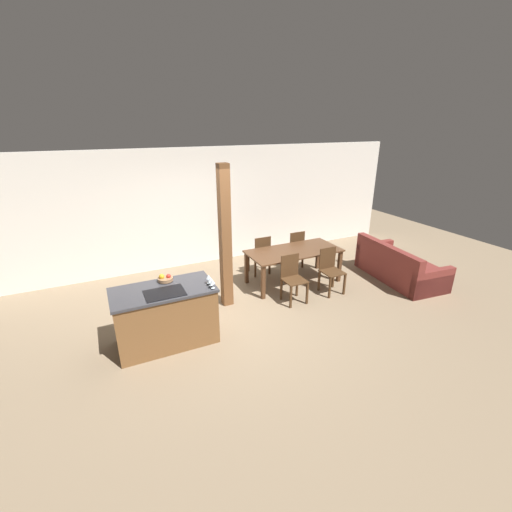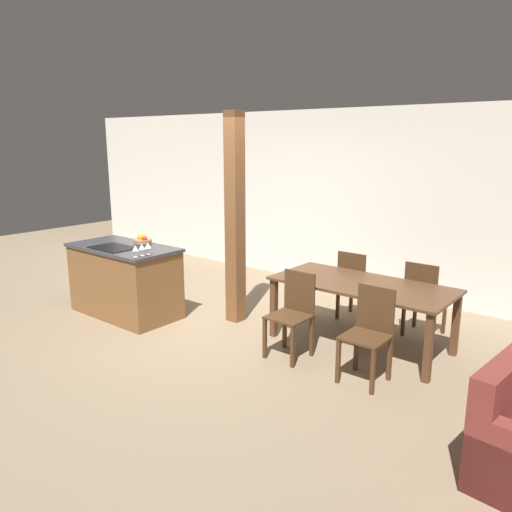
{
  "view_description": "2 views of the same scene",
  "coord_description": "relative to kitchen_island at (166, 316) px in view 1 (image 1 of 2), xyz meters",
  "views": [
    {
      "loc": [
        -1.88,
        -4.97,
        3.19
      ],
      "look_at": [
        0.6,
        0.2,
        0.95
      ],
      "focal_mm": 24.0,
      "sensor_mm": 36.0,
      "label": 1
    },
    {
      "loc": [
        4.09,
        -4.1,
        2.25
      ],
      "look_at": [
        0.6,
        0.2,
        0.95
      ],
      "focal_mm": 35.0,
      "sensor_mm": 36.0,
      "label": 2
    }
  ],
  "objects": [
    {
      "name": "dining_chair_near_left",
      "position": [
        2.44,
        0.32,
        0.02
      ],
      "size": [
        0.4,
        0.4,
        0.9
      ],
      "color": "#472D19",
      "rests_on": "ground_plane"
    },
    {
      "name": "wall_back",
      "position": [
        1.17,
        2.96,
        0.89
      ],
      "size": [
        11.2,
        0.08,
        2.7
      ],
      "color": "silver",
      "rests_on": "ground_plane"
    },
    {
      "name": "ground_plane",
      "position": [
        1.17,
        0.33,
        -0.46
      ],
      "size": [
        16.0,
        16.0,
        0.0
      ],
      "primitive_type": "plane",
      "color": "#847056"
    },
    {
      "name": "wine_glass_middle",
      "position": [
        0.67,
        -0.22,
        0.57
      ],
      "size": [
        0.08,
        0.08,
        0.14
      ],
      "color": "silver",
      "rests_on": "kitchen_island"
    },
    {
      "name": "dining_chair_far_right",
      "position": [
        3.31,
        1.69,
        0.02
      ],
      "size": [
        0.4,
        0.4,
        0.9
      ],
      "rotation": [
        0.0,
        0.0,
        3.14
      ],
      "color": "#472D19",
      "rests_on": "ground_plane"
    },
    {
      "name": "dining_chair_near_right",
      "position": [
        3.31,
        0.32,
        0.02
      ],
      "size": [
        0.4,
        0.4,
        0.9
      ],
      "color": "#472D19",
      "rests_on": "ground_plane"
    },
    {
      "name": "fruit_bowl",
      "position": [
        0.09,
        0.25,
        0.5
      ],
      "size": [
        0.23,
        0.23,
        0.12
      ],
      "color": "#99704C",
      "rests_on": "kitchen_island"
    },
    {
      "name": "kitchen_island",
      "position": [
        0.0,
        0.0,
        0.0
      ],
      "size": [
        1.49,
        0.78,
        0.93
      ],
      "color": "brown",
      "rests_on": "ground_plane"
    },
    {
      "name": "dining_table",
      "position": [
        2.88,
        1.0,
        0.17
      ],
      "size": [
        1.94,
        0.91,
        0.72
      ],
      "color": "#51331E",
      "rests_on": "ground_plane"
    },
    {
      "name": "wine_glass_far",
      "position": [
        0.67,
        -0.13,
        0.57
      ],
      "size": [
        0.08,
        0.08,
        0.14
      ],
      "color": "silver",
      "rests_on": "kitchen_island"
    },
    {
      "name": "timber_post",
      "position": [
        1.27,
        0.74,
        0.83
      ],
      "size": [
        0.18,
        0.18,
        2.58
      ],
      "color": "brown",
      "rests_on": "ground_plane"
    },
    {
      "name": "wine_glass_near",
      "position": [
        0.67,
        -0.31,
        0.57
      ],
      "size": [
        0.08,
        0.08,
        0.14
      ],
      "color": "silver",
      "rests_on": "kitchen_island"
    },
    {
      "name": "dining_chair_far_left",
      "position": [
        2.44,
        1.69,
        0.02
      ],
      "size": [
        0.4,
        0.4,
        0.9
      ],
      "rotation": [
        0.0,
        0.0,
        3.14
      ],
      "color": "#472D19",
      "rests_on": "ground_plane"
    },
    {
      "name": "couch",
      "position": [
        5.03,
        0.16,
        -0.19
      ],
      "size": [
        1.14,
        1.98,
        0.81
      ],
      "rotation": [
        0.0,
        0.0,
        1.47
      ],
      "color": "maroon",
      "rests_on": "ground_plane"
    }
  ]
}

